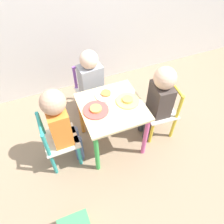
{
  "coord_description": "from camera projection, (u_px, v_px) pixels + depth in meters",
  "views": [
    {
      "loc": [
        -0.43,
        -1.07,
        1.67
      ],
      "look_at": [
        0.0,
        0.0,
        0.4
      ],
      "focal_mm": 35.0,
      "sensor_mm": 36.0,
      "label": 1
    }
  ],
  "objects": [
    {
      "name": "chair_purple",
      "position": [
        90.0,
        91.0,
        2.1
      ],
      "size": [
        0.28,
        0.28,
        0.51
      ],
      "rotation": [
        0.0,
        0.0,
        0.09
      ],
      "color": "silver",
      "rests_on": "ground_plane"
    },
    {
      "name": "child_back",
      "position": [
        92.0,
        81.0,
        1.93
      ],
      "size": [
        0.21,
        0.22,
        0.71
      ],
      "rotation": [
        0.0,
        0.0,
        0.09
      ],
      "color": "#38383D",
      "rests_on": "ground_plane"
    },
    {
      "name": "chair_yellow",
      "position": [
        162.0,
        112.0,
        1.92
      ],
      "size": [
        0.28,
        0.28,
        0.51
      ],
      "rotation": [
        0.0,
        0.0,
        -1.65
      ],
      "color": "silver",
      "rests_on": "ground_plane"
    },
    {
      "name": "child_left",
      "position": [
        61.0,
        122.0,
        1.56
      ],
      "size": [
        0.22,
        0.2,
        0.76
      ],
      "rotation": [
        0.0,
        0.0,
        -4.7
      ],
      "color": "#4C608E",
      "rests_on": "ground_plane"
    },
    {
      "name": "plate_back",
      "position": [
        106.0,
        94.0,
        1.74
      ],
      "size": [
        0.18,
        0.18,
        0.03
      ],
      "color": "white",
      "rests_on": "kids_table"
    },
    {
      "name": "chair_teal",
      "position": [
        58.0,
        141.0,
        1.7
      ],
      "size": [
        0.26,
        0.26,
        0.51
      ],
      "rotation": [
        0.0,
        0.0,
        -4.7
      ],
      "color": "silver",
      "rests_on": "ground_plane"
    },
    {
      "name": "plate_left",
      "position": [
        96.0,
        110.0,
        1.62
      ],
      "size": [
        0.19,
        0.19,
        0.03
      ],
      "color": "#E54C47",
      "rests_on": "kids_table"
    },
    {
      "name": "ground_plane",
      "position": [
        112.0,
        141.0,
        2.01
      ],
      "size": [
        6.0,
        6.0,
        0.0
      ],
      "primitive_type": "plane",
      "color": "#8C755B"
    },
    {
      "name": "child_right",
      "position": [
        159.0,
        97.0,
        1.76
      ],
      "size": [
        0.23,
        0.21,
        0.73
      ],
      "rotation": [
        0.0,
        0.0,
        -1.65
      ],
      "color": "#38383D",
      "rests_on": "ground_plane"
    },
    {
      "name": "plate_right",
      "position": [
        128.0,
        100.0,
        1.69
      ],
      "size": [
        0.18,
        0.18,
        0.03
      ],
      "color": "#EADB66",
      "rests_on": "kids_table"
    },
    {
      "name": "kids_table",
      "position": [
        112.0,
        114.0,
        1.73
      ],
      "size": [
        0.48,
        0.48,
        0.47
      ],
      "color": "beige",
      "rests_on": "ground_plane"
    }
  ]
}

